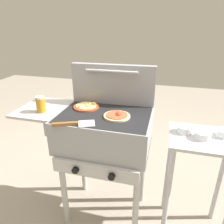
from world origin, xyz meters
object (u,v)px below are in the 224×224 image
object	(u,v)px
pizza_cheese	(86,106)
sauce_jar	(41,104)
topping_bowl_far	(184,129)
spatula	(74,124)
topping_bowl_middle	(203,135)
pizza_pepperoni	(117,115)
prep_table	(199,168)
topping_bowl_near	(224,133)
grill	(103,132)

from	to	relation	value
pizza_cheese	sauce_jar	bearing A→B (deg)	-151.11
topping_bowl_far	spatula	bearing A→B (deg)	-159.80
sauce_jar	topping_bowl_middle	bearing A→B (deg)	3.19
pizza_cheese	pizza_pepperoni	xyz separation A→B (m)	(0.26, -0.10, 0.00)
topping_bowl_far	sauce_jar	bearing A→B (deg)	-173.40
pizza_pepperoni	sauce_jar	bearing A→B (deg)	-174.53
spatula	topping_bowl_middle	size ratio (longest dim) A/B	2.61
sauce_jar	prep_table	distance (m)	1.17
prep_table	spatula	bearing A→B (deg)	-165.22
pizza_cheese	pizza_pepperoni	world-z (taller)	same
topping_bowl_far	topping_bowl_near	bearing A→B (deg)	2.46
topping_bowl_middle	pizza_cheese	bearing A→B (deg)	173.45
pizza_cheese	spatula	bearing A→B (deg)	-83.97
sauce_jar	topping_bowl_near	size ratio (longest dim) A/B	1.17
sauce_jar	spatula	world-z (taller)	sauce_jar
pizza_pepperoni	topping_bowl_middle	xyz separation A→B (m)	(0.55, 0.01, -0.08)
prep_table	topping_bowl_near	xyz separation A→B (m)	(0.11, 0.05, 0.26)
topping_bowl_middle	sauce_jar	bearing A→B (deg)	-176.81
spatula	topping_bowl_near	world-z (taller)	spatula
pizza_pepperoni	topping_bowl_far	bearing A→B (deg)	7.97
sauce_jar	prep_table	size ratio (longest dim) A/B	0.14
pizza_cheese	topping_bowl_far	distance (m)	0.70
pizza_cheese	prep_table	bearing A→B (deg)	-5.27
pizza_pepperoni	spatula	distance (m)	0.29
grill	topping_bowl_middle	bearing A→B (deg)	-1.04
sauce_jar	topping_bowl_middle	world-z (taller)	sauce_jar
grill	pizza_pepperoni	xyz separation A→B (m)	(0.11, -0.02, 0.15)
sauce_jar	topping_bowl_near	xyz separation A→B (m)	(1.21, 0.12, -0.12)
pizza_pepperoni	topping_bowl_middle	distance (m)	0.55
grill	topping_bowl_middle	size ratio (longest dim) A/B	9.58
prep_table	topping_bowl_middle	distance (m)	0.26
grill	prep_table	xyz separation A→B (m)	(0.67, 0.00, -0.18)
topping_bowl_near	spatula	bearing A→B (deg)	-164.23
pizza_cheese	spatula	distance (m)	0.29
pizza_cheese	topping_bowl_middle	size ratio (longest dim) A/B	1.85
spatula	topping_bowl_far	size ratio (longest dim) A/B	2.66
prep_table	topping_bowl_far	distance (m)	0.29
topping_bowl_middle	grill	bearing A→B (deg)	178.96
sauce_jar	topping_bowl_middle	xyz separation A→B (m)	(1.08, 0.06, -0.12)
pizza_cheese	topping_bowl_middle	bearing A→B (deg)	-6.55
prep_table	topping_bowl_middle	world-z (taller)	topping_bowl_middle
pizza_cheese	topping_bowl_far	world-z (taller)	pizza_cheese
grill	pizza_cheese	xyz separation A→B (m)	(-0.15, 0.08, 0.15)
prep_table	topping_bowl_middle	xyz separation A→B (m)	(-0.02, -0.02, 0.26)
spatula	topping_bowl_near	size ratio (longest dim) A/B	2.74
spatula	pizza_cheese	bearing A→B (deg)	96.03
topping_bowl_far	topping_bowl_middle	bearing A→B (deg)	-26.39
grill	topping_bowl_far	size ratio (longest dim) A/B	9.77
topping_bowl_near	pizza_cheese	bearing A→B (deg)	178.20
spatula	prep_table	world-z (taller)	spatula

